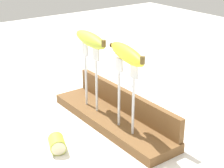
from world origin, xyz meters
TOP-DOWN VIEW (x-y plane):
  - ground_plane at (0.00, 0.00)m, footprint 3.00×3.00m
  - wooden_board at (0.00, 0.00)m, footprint 0.46×0.12m
  - board_backstop at (0.00, 0.05)m, footprint 0.45×0.02m
  - fork_stand_left at (-0.08, -0.02)m, footprint 0.08×0.01m
  - fork_stand_right at (0.08, -0.02)m, footprint 0.09×0.01m
  - banana_raised_left at (-0.08, -0.02)m, footprint 0.18×0.07m
  - banana_raised_right at (0.08, -0.02)m, footprint 0.18×0.08m
  - fork_fallen_near at (-0.26, 0.30)m, footprint 0.14×0.13m
  - banana_chunk_near at (0.03, -0.20)m, footprint 0.06×0.06m

SIDE VIEW (x-z plane):
  - ground_plane at x=0.00m, z-range 0.00..0.00m
  - fork_fallen_near at x=-0.26m, z-range 0.00..0.01m
  - wooden_board at x=0.00m, z-range 0.00..0.03m
  - banana_chunk_near at x=0.03m, z-range 0.00..0.04m
  - board_backstop at x=0.00m, z-range 0.03..0.09m
  - fork_stand_right at x=0.08m, z-range 0.05..0.24m
  - fork_stand_left at x=-0.08m, z-range 0.05..0.24m
  - banana_raised_right at x=0.08m, z-range 0.22..0.26m
  - banana_raised_left at x=-0.08m, z-range 0.22..0.26m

